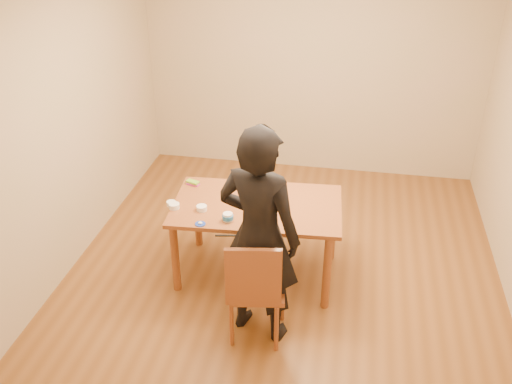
% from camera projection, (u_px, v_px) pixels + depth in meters
% --- Properties ---
extents(room_shell, '(4.00, 4.50, 2.70)m').
position_uv_depth(room_shell, '(292.00, 125.00, 5.03)').
color(room_shell, brown).
rests_on(room_shell, ground).
extents(dining_table, '(1.53, 0.97, 0.04)m').
position_uv_depth(dining_table, '(257.00, 206.00, 5.02)').
color(dining_table, brown).
rests_on(dining_table, floor).
extents(dining_chair, '(0.48, 0.48, 0.04)m').
position_uv_depth(dining_chair, '(258.00, 288.00, 4.47)').
color(dining_chair, brown).
rests_on(dining_chair, floor).
extents(cake_plate, '(0.30, 0.30, 0.02)m').
position_uv_depth(cake_plate, '(261.00, 200.00, 5.05)').
color(cake_plate, '#B50C24').
rests_on(cake_plate, dining_table).
extents(cake, '(0.20, 0.20, 0.06)m').
position_uv_depth(cake, '(261.00, 196.00, 5.03)').
color(cake, white).
rests_on(cake, cake_plate).
extents(frosting_dome, '(0.20, 0.20, 0.03)m').
position_uv_depth(frosting_dome, '(261.00, 192.00, 5.01)').
color(frosting_dome, white).
rests_on(frosting_dome, cake).
extents(frosting_tub, '(0.08, 0.08, 0.07)m').
position_uv_depth(frosting_tub, '(228.00, 217.00, 4.76)').
color(frosting_tub, white).
rests_on(frosting_tub, dining_table).
extents(frosting_lid, '(0.09, 0.09, 0.01)m').
position_uv_depth(frosting_lid, '(200.00, 224.00, 4.73)').
color(frosting_lid, '#1A35AB').
rests_on(frosting_lid, dining_table).
extents(frosting_dollop, '(0.04, 0.04, 0.02)m').
position_uv_depth(frosting_dollop, '(200.00, 223.00, 4.72)').
color(frosting_dollop, white).
rests_on(frosting_dollop, frosting_lid).
extents(ramekin_green, '(0.09, 0.09, 0.04)m').
position_uv_depth(ramekin_green, '(202.00, 208.00, 4.92)').
color(ramekin_green, white).
rests_on(ramekin_green, dining_table).
extents(ramekin_yellow, '(0.09, 0.09, 0.04)m').
position_uv_depth(ramekin_yellow, '(174.00, 206.00, 4.95)').
color(ramekin_yellow, white).
rests_on(ramekin_yellow, dining_table).
extents(ramekin_multi, '(0.08, 0.08, 0.04)m').
position_uv_depth(ramekin_multi, '(171.00, 203.00, 4.99)').
color(ramekin_multi, white).
rests_on(ramekin_multi, dining_table).
extents(candy_box_pink, '(0.12, 0.08, 0.02)m').
position_uv_depth(candy_box_pink, '(193.00, 184.00, 5.33)').
color(candy_box_pink, '#EA37A2').
rests_on(candy_box_pink, dining_table).
extents(candy_box_green, '(0.13, 0.10, 0.02)m').
position_uv_depth(candy_box_green, '(193.00, 182.00, 5.32)').
color(candy_box_green, green).
rests_on(candy_box_green, candy_box_pink).
extents(spatula, '(0.18, 0.05, 0.01)m').
position_uv_depth(spatula, '(226.00, 236.00, 4.57)').
color(spatula, black).
rests_on(spatula, dining_table).
extents(person, '(0.76, 0.60, 1.82)m').
position_uv_depth(person, '(259.00, 236.00, 4.29)').
color(person, black).
rests_on(person, floor).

